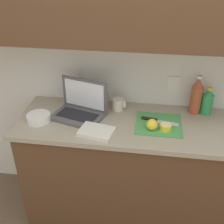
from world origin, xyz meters
name	(u,v)px	position (x,y,z in m)	size (l,w,h in m)	color
ground_plane	(152,214)	(0.00, 0.00, 0.00)	(12.00, 12.00, 0.00)	brown
wall_back	(170,21)	(0.00, 0.22, 1.56)	(5.20, 0.38, 2.60)	white
counter_unit	(159,173)	(0.02, 0.00, 0.47)	(2.02, 0.58, 0.91)	brown
laptop	(80,107)	(-0.58, 0.05, 0.97)	(0.41, 0.33, 0.25)	#515156
cutting_board	(158,124)	(-0.02, 0.00, 0.91)	(0.31, 0.30, 0.01)	#4C9E51
knife	(153,120)	(-0.05, 0.03, 0.93)	(0.26, 0.07, 0.02)	silver
lemon_half_cut	(166,127)	(0.03, -0.07, 0.94)	(0.08, 0.08, 0.04)	yellow
lemon_whole_beside	(152,125)	(-0.06, -0.08, 0.96)	(0.08, 0.08, 0.08)	yellow
bottle_green_soda	(207,102)	(0.32, 0.21, 1.00)	(0.08, 0.08, 0.21)	#2D934C
bottle_oil_tall	(196,96)	(0.24, 0.21, 1.04)	(0.08, 0.08, 0.29)	#A34C2D
measuring_cup	(118,104)	(-0.32, 0.16, 0.96)	(0.10, 0.08, 0.09)	silver
bowl_white	(39,118)	(-0.85, -0.07, 0.94)	(0.16, 0.16, 0.05)	white
dish_towel	(96,131)	(-0.42, -0.16, 0.92)	(0.22, 0.16, 0.02)	silver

